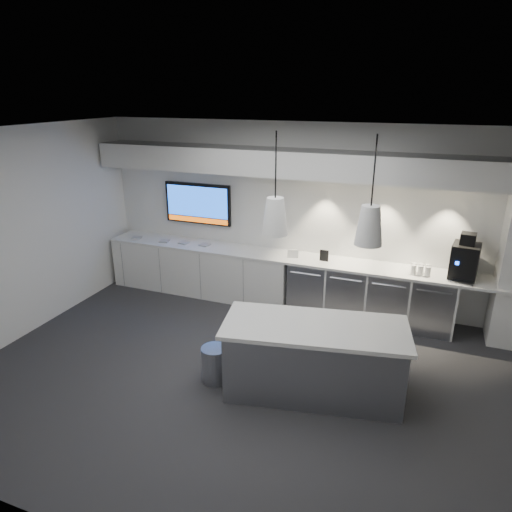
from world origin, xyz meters
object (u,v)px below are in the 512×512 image
at_px(wall_tv, 198,204).
at_px(coffee_machine, 465,260).
at_px(bin, 215,364).
at_px(island, 314,359).

bearing_deg(wall_tv, coffee_machine, -3.22).
bearing_deg(bin, island, 9.87).
bearing_deg(bin, coffee_machine, 40.04).
bearing_deg(wall_tv, island, -41.29).
distance_m(bin, coffee_machine, 3.82).
distance_m(island, coffee_machine, 2.81).
relative_size(island, bin, 4.90).
bearing_deg(island, bin, 179.41).
distance_m(wall_tv, coffee_machine, 4.42).
bearing_deg(island, coffee_machine, 42.62).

